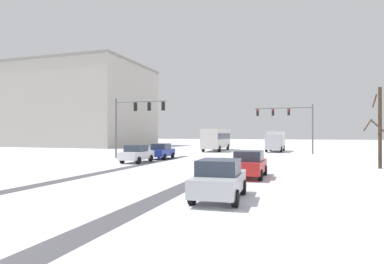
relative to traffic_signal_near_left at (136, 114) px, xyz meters
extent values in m
cube|color=#4C4C51|center=(3.92, -11.00, -4.78)|extent=(0.99, 32.72, 0.01)
cube|color=#4C4C51|center=(11.23, -11.00, -4.78)|extent=(1.09, 32.72, 0.01)
cube|color=white|center=(19.84, -12.49, -4.73)|extent=(4.00, 32.72, 0.12)
cylinder|color=#56565B|center=(-2.32, -0.13, -1.54)|extent=(0.18, 0.18, 6.50)
cylinder|color=#56565B|center=(0.57, 0.01, 1.31)|extent=(5.79, 0.40, 0.12)
cube|color=black|center=(-0.01, -0.02, 0.76)|extent=(0.33, 0.26, 0.90)
sphere|color=red|center=(-0.02, 0.14, 1.06)|extent=(0.20, 0.20, 0.20)
sphere|color=black|center=(-0.02, 0.14, 0.76)|extent=(0.20, 0.20, 0.20)
sphere|color=black|center=(-0.02, 0.14, 0.46)|extent=(0.20, 0.20, 0.20)
cube|color=black|center=(1.58, 0.06, 0.76)|extent=(0.33, 0.26, 0.90)
sphere|color=red|center=(1.58, 0.22, 1.06)|extent=(0.20, 0.20, 0.20)
sphere|color=black|center=(1.58, 0.22, 0.76)|extent=(0.20, 0.20, 0.20)
sphere|color=black|center=(1.58, 0.22, 0.46)|extent=(0.20, 0.20, 0.20)
cube|color=black|center=(3.18, 0.13, 0.76)|extent=(0.33, 0.26, 0.90)
sphere|color=red|center=(3.17, 0.29, 1.06)|extent=(0.20, 0.20, 0.20)
sphere|color=black|center=(3.17, 0.29, 0.76)|extent=(0.20, 0.20, 0.20)
sphere|color=black|center=(3.17, 0.29, 0.46)|extent=(0.20, 0.20, 0.20)
cylinder|color=#56565B|center=(18.44, 13.87, -1.54)|extent=(0.18, 0.18, 6.50)
cylinder|color=#56565B|center=(14.70, 13.92, 1.31)|extent=(7.49, 0.23, 0.12)
cube|color=black|center=(15.45, 13.91, 0.76)|extent=(0.32, 0.24, 0.90)
sphere|color=red|center=(15.45, 13.75, 1.06)|extent=(0.20, 0.20, 0.20)
sphere|color=black|center=(15.45, 13.75, 0.76)|extent=(0.20, 0.20, 0.20)
sphere|color=black|center=(15.45, 13.75, 0.46)|extent=(0.20, 0.20, 0.20)
cube|color=black|center=(13.39, 13.94, 0.76)|extent=(0.32, 0.24, 0.90)
sphere|color=red|center=(13.39, 13.78, 1.06)|extent=(0.20, 0.20, 0.20)
sphere|color=black|center=(13.39, 13.78, 0.76)|extent=(0.20, 0.20, 0.20)
sphere|color=black|center=(13.39, 13.78, 0.46)|extent=(0.20, 0.20, 0.20)
cube|color=black|center=(11.33, 13.97, 0.76)|extent=(0.32, 0.24, 0.90)
sphere|color=red|center=(11.33, 13.81, 1.06)|extent=(0.20, 0.20, 0.20)
sphere|color=black|center=(11.33, 13.81, 0.76)|extent=(0.20, 0.20, 0.20)
sphere|color=black|center=(11.33, 13.81, 0.46)|extent=(0.20, 0.20, 0.20)
cube|color=#233899|center=(2.90, 0.28, -4.12)|extent=(1.90, 4.18, 0.70)
cube|color=#2D3847|center=(2.91, 0.13, -3.47)|extent=(1.65, 1.97, 0.60)
cylinder|color=black|center=(2.03, 1.51, -4.47)|extent=(0.25, 0.65, 0.64)
cylinder|color=black|center=(3.65, 1.59, -4.47)|extent=(0.25, 0.65, 0.64)
cylinder|color=black|center=(2.16, -1.03, -4.47)|extent=(0.25, 0.65, 0.64)
cylinder|color=black|center=(3.77, -0.95, -4.47)|extent=(0.25, 0.65, 0.64)
cube|color=silver|center=(2.49, -4.41, -4.12)|extent=(1.76, 4.12, 0.70)
cube|color=#2D3847|center=(2.49, -4.56, -3.47)|extent=(1.59, 1.92, 0.60)
cylinder|color=black|center=(1.67, -3.15, -4.47)|extent=(0.23, 0.64, 0.64)
cylinder|color=black|center=(3.28, -3.12, -4.47)|extent=(0.23, 0.64, 0.64)
cylinder|color=black|center=(1.70, -5.69, -4.47)|extent=(0.23, 0.64, 0.64)
cylinder|color=black|center=(3.32, -5.67, -4.47)|extent=(0.23, 0.64, 0.64)
cube|color=red|center=(13.82, -11.42, -4.12)|extent=(1.71, 4.10, 0.70)
cube|color=#2D3847|center=(13.82, -11.57, -3.47)|extent=(1.56, 1.90, 0.60)
cylinder|color=black|center=(13.02, -10.15, -4.47)|extent=(0.22, 0.64, 0.64)
cylinder|color=black|center=(14.63, -10.15, -4.47)|extent=(0.22, 0.64, 0.64)
cylinder|color=black|center=(13.01, -12.69, -4.47)|extent=(0.22, 0.64, 0.64)
cylinder|color=black|center=(14.63, -12.70, -4.47)|extent=(0.22, 0.64, 0.64)
cube|color=#B7BABF|center=(13.62, -18.39, -4.12)|extent=(1.90, 4.18, 0.70)
cube|color=#2D3847|center=(13.63, -18.54, -3.47)|extent=(1.65, 1.98, 0.60)
cylinder|color=black|center=(12.75, -17.16, -4.47)|extent=(0.25, 0.65, 0.64)
cylinder|color=black|center=(14.36, -17.08, -4.47)|extent=(0.25, 0.65, 0.64)
cylinder|color=black|center=(12.88, -19.70, -4.47)|extent=(0.25, 0.65, 0.64)
cylinder|color=black|center=(14.49, -19.62, -4.47)|extent=(0.25, 0.65, 0.64)
cube|color=silver|center=(4.52, 18.05, -2.86)|extent=(2.88, 11.08, 2.90)
cube|color=#283342|center=(4.52, 18.05, -2.51)|extent=(2.89, 10.20, 0.90)
cylinder|color=black|center=(5.84, 14.24, -4.31)|extent=(0.33, 0.97, 0.96)
cylinder|color=black|center=(3.47, 14.16, -4.31)|extent=(0.33, 0.97, 0.96)
cylinder|color=black|center=(5.59, 21.39, -4.31)|extent=(0.33, 0.97, 0.96)
cylinder|color=black|center=(3.22, 21.31, -4.31)|extent=(0.33, 0.97, 0.96)
cube|color=#B7BABF|center=(13.31, 15.74, -3.32)|extent=(2.18, 2.28, 2.10)
cube|color=silver|center=(13.44, 19.44, -3.07)|extent=(2.39, 5.28, 2.60)
cylinder|color=black|center=(14.34, 16.15, -4.37)|extent=(0.31, 0.85, 0.84)
cylinder|color=black|center=(12.31, 16.22, -4.37)|extent=(0.31, 0.85, 0.84)
cylinder|color=black|center=(14.51, 20.83, -4.37)|extent=(0.31, 0.85, 0.84)
cylinder|color=black|center=(12.49, 20.91, -4.37)|extent=(0.31, 0.85, 0.84)
cylinder|color=#423023|center=(22.57, -3.32, -1.68)|extent=(0.26, 0.26, 6.21)
cylinder|color=#423023|center=(22.25, -3.13, 0.41)|extent=(0.53, 0.78, 1.09)
cylinder|color=#423023|center=(22.32, -3.70, -1.52)|extent=(0.90, 0.66, 0.97)
cylinder|color=#423023|center=(21.82, -2.92, -1.43)|extent=(0.92, 1.60, 0.99)
cube|color=#B2ADA3|center=(-29.92, 28.92, 3.69)|extent=(29.46, 21.71, 16.96)
cube|color=gray|center=(-29.92, 28.92, 12.42)|extent=(29.76, 22.01, 0.50)
camera|label=1|loc=(16.65, -31.20, -2.13)|focal=30.31mm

